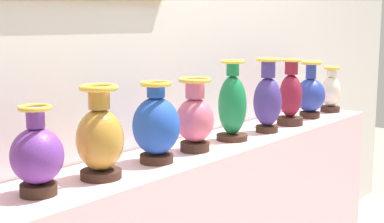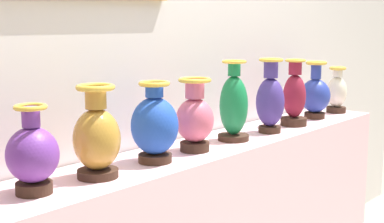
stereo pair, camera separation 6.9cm
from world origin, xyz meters
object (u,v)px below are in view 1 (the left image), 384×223
at_px(vase_ochre, 100,138).
at_px(vase_emerald, 232,106).
at_px(vase_ivory, 331,92).
at_px(vase_rose, 195,118).
at_px(vase_cobalt, 310,94).
at_px(vase_sapphire, 156,126).
at_px(vase_indigo, 268,100).
at_px(vase_burgundy, 291,97).
at_px(vase_violet, 37,156).

bearing_deg(vase_ochre, vase_emerald, 0.15).
bearing_deg(vase_ivory, vase_ochre, 179.93).
distance_m(vase_rose, vase_cobalt, 1.08).
relative_size(vase_ochre, vase_sapphire, 1.04).
bearing_deg(vase_indigo, vase_sapphire, 178.30).
height_order(vase_sapphire, vase_indigo, vase_indigo).
bearing_deg(vase_rose, vase_indigo, -2.74).
bearing_deg(vase_emerald, vase_rose, -179.50).
bearing_deg(vase_sapphire, vase_cobalt, 0.22).
distance_m(vase_sapphire, vase_ivory, 1.59).
bearing_deg(vase_burgundy, vase_cobalt, 4.78).
xyz_separation_m(vase_rose, vase_cobalt, (1.08, 0.00, -0.01)).
bearing_deg(vase_rose, vase_violet, 179.17).
xyz_separation_m(vase_ochre, vase_burgundy, (1.34, -0.02, 0.01)).
bearing_deg(vase_indigo, vase_ivory, 1.76).
bearing_deg(vase_violet, vase_emerald, -0.48).
xyz_separation_m(vase_emerald, vase_cobalt, (0.79, -0.00, -0.03)).
height_order(vase_sapphire, vase_emerald, vase_emerald).
relative_size(vase_violet, vase_ivory, 1.03).
xyz_separation_m(vase_indigo, vase_ivory, (0.79, 0.02, -0.04)).
height_order(vase_rose, vase_cobalt, vase_cobalt).
bearing_deg(vase_rose, vase_emerald, 0.50).
height_order(vase_violet, vase_emerald, vase_emerald).
relative_size(vase_violet, vase_indigo, 0.78).
height_order(vase_violet, vase_rose, vase_rose).
bearing_deg(vase_burgundy, vase_rose, 178.51).
height_order(vase_indigo, vase_ivory, vase_indigo).
bearing_deg(vase_emerald, vase_violet, 179.52).
bearing_deg(vase_indigo, vase_ochre, 178.59).
xyz_separation_m(vase_violet, vase_cobalt, (1.87, -0.01, 0.01)).
relative_size(vase_rose, vase_indigo, 0.85).
xyz_separation_m(vase_burgundy, vase_cobalt, (0.28, 0.02, -0.02)).
xyz_separation_m(vase_violet, vase_emerald, (1.07, -0.01, 0.03)).
relative_size(vase_ochre, vase_ivory, 1.18).
bearing_deg(vase_burgundy, vase_indigo, -178.70).
distance_m(vase_indigo, vase_burgundy, 0.25).
bearing_deg(vase_violet, vase_burgundy, -1.16).
xyz_separation_m(vase_ochre, vase_emerald, (0.82, 0.00, 0.02)).
height_order(vase_violet, vase_indigo, vase_indigo).
relative_size(vase_violet, vase_emerald, 0.77).
relative_size(vase_emerald, vase_cobalt, 1.14).
bearing_deg(vase_emerald, vase_ivory, -0.24).
bearing_deg(vase_indigo, vase_burgundy, 1.30).
relative_size(vase_rose, vase_cobalt, 0.96).
bearing_deg(vase_ivory, vase_rose, 179.92).
xyz_separation_m(vase_rose, vase_indigo, (0.55, -0.03, 0.02)).
xyz_separation_m(vase_violet, vase_ochre, (0.25, -0.01, 0.02)).
xyz_separation_m(vase_ochre, vase_indigo, (1.09, -0.03, 0.02)).
relative_size(vase_indigo, vase_burgundy, 1.05).
bearing_deg(vase_indigo, vase_emerald, 173.85).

